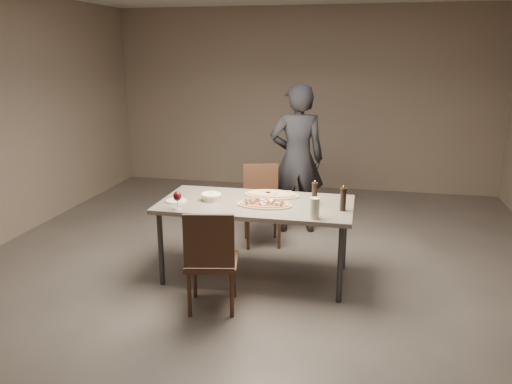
% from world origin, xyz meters
% --- Properties ---
extents(room, '(7.00, 7.00, 7.00)m').
position_xyz_m(room, '(0.00, 0.00, 1.40)').
color(room, '#5F5852').
rests_on(room, ground).
extents(dining_table, '(1.80, 0.90, 0.75)m').
position_xyz_m(dining_table, '(0.00, 0.00, 0.69)').
color(dining_table, slate).
rests_on(dining_table, ground).
extents(zucchini_pizza, '(0.51, 0.28, 0.05)m').
position_xyz_m(zucchini_pizza, '(0.10, -0.09, 0.77)').
color(zucchini_pizza, tan).
rests_on(zucchini_pizza, dining_table).
extents(ham_pizza, '(0.54, 0.30, 0.04)m').
position_xyz_m(ham_pizza, '(0.11, 0.25, 0.77)').
color(ham_pizza, tan).
rests_on(ham_pizza, dining_table).
extents(bread_basket, '(0.20, 0.20, 0.07)m').
position_xyz_m(bread_basket, '(-0.43, -0.02, 0.79)').
color(bread_basket, '#F5EDC6').
rests_on(bread_basket, dining_table).
extents(oil_dish, '(0.13, 0.13, 0.02)m').
position_xyz_m(oil_dish, '(0.13, 0.25, 0.76)').
color(oil_dish, white).
rests_on(oil_dish, dining_table).
extents(pepper_mill_left, '(0.06, 0.06, 0.22)m').
position_xyz_m(pepper_mill_left, '(0.54, 0.07, 0.86)').
color(pepper_mill_left, black).
rests_on(pepper_mill_left, dining_table).
extents(pepper_mill_right, '(0.06, 0.06, 0.23)m').
position_xyz_m(pepper_mill_right, '(0.81, -0.09, 0.86)').
color(pepper_mill_right, black).
rests_on(pepper_mill_right, dining_table).
extents(carafe, '(0.09, 0.09, 0.18)m').
position_xyz_m(carafe, '(0.58, -0.35, 0.84)').
color(carafe, silver).
rests_on(carafe, dining_table).
extents(wine_glass, '(0.07, 0.07, 0.17)m').
position_xyz_m(wine_glass, '(-0.64, -0.36, 0.87)').
color(wine_glass, silver).
rests_on(wine_glass, dining_table).
extents(side_plate, '(0.19, 0.19, 0.01)m').
position_xyz_m(side_plate, '(-0.74, -0.14, 0.76)').
color(side_plate, white).
rests_on(side_plate, dining_table).
extents(chair_near, '(0.50, 0.50, 0.90)m').
position_xyz_m(chair_near, '(-0.21, -0.76, 0.50)').
color(chair_near, '#40271A').
rests_on(chair_near, ground).
extents(chair_far, '(0.53, 0.53, 0.89)m').
position_xyz_m(chair_far, '(-0.14, 0.93, 0.50)').
color(chair_far, '#40271A').
rests_on(chair_far, ground).
extents(diner, '(0.73, 0.57, 1.78)m').
position_xyz_m(diner, '(0.20, 1.38, 0.89)').
color(diner, black).
rests_on(diner, ground).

